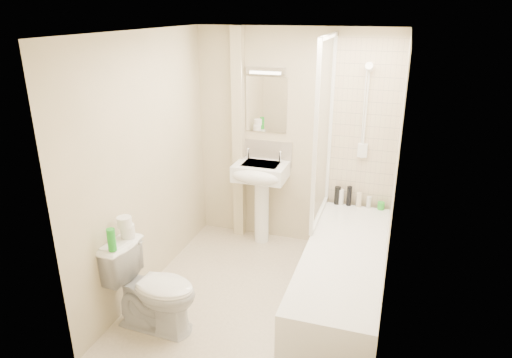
% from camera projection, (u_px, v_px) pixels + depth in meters
% --- Properties ---
extents(floor, '(2.50, 2.50, 0.00)m').
position_uv_depth(floor, '(259.00, 297.00, 4.32)').
color(floor, beige).
rests_on(floor, ground).
extents(wall_back, '(2.20, 0.02, 2.40)m').
position_uv_depth(wall_back, '(294.00, 141.00, 5.01)').
color(wall_back, beige).
rests_on(wall_back, ground).
extents(wall_left, '(0.02, 2.50, 2.40)m').
position_uv_depth(wall_left, '(146.00, 166.00, 4.21)').
color(wall_left, beige).
rests_on(wall_left, ground).
extents(wall_right, '(0.02, 2.50, 2.40)m').
position_uv_depth(wall_right, '(393.00, 194.00, 3.58)').
color(wall_right, beige).
rests_on(wall_right, ground).
extents(ceiling, '(2.20, 2.50, 0.02)m').
position_uv_depth(ceiling, '(260.00, 32.00, 3.47)').
color(ceiling, white).
rests_on(ceiling, wall_back).
extents(tile_back, '(0.70, 0.01, 1.75)m').
position_uv_depth(tile_back, '(365.00, 126.00, 4.71)').
color(tile_back, beige).
rests_on(tile_back, wall_back).
extents(tile_right, '(0.01, 2.10, 1.75)m').
position_uv_depth(tile_right, '(395.00, 162.00, 3.62)').
color(tile_right, beige).
rests_on(tile_right, wall_right).
extents(pipe_boxing, '(0.12, 0.12, 2.40)m').
position_uv_depth(pipe_boxing, '(239.00, 137.00, 5.13)').
color(pipe_boxing, beige).
rests_on(pipe_boxing, ground).
extents(splashback, '(0.60, 0.02, 0.30)m').
position_uv_depth(splashback, '(266.00, 153.00, 5.15)').
color(splashback, beige).
rests_on(splashback, wall_back).
extents(mirror, '(0.46, 0.01, 0.60)m').
position_uv_depth(mirror, '(266.00, 105.00, 4.95)').
color(mirror, white).
rests_on(mirror, wall_back).
extents(strip_light, '(0.42, 0.07, 0.07)m').
position_uv_depth(strip_light, '(266.00, 70.00, 4.80)').
color(strip_light, silver).
rests_on(strip_light, wall_back).
extents(bathtub, '(0.70, 2.10, 0.55)m').
position_uv_depth(bathtub, '(343.00, 277.00, 4.12)').
color(bathtub, white).
rests_on(bathtub, ground).
extents(shower_screen, '(0.04, 0.92, 1.80)m').
position_uv_depth(shower_screen, '(324.00, 131.00, 4.40)').
color(shower_screen, white).
rests_on(shower_screen, bathtub).
extents(shower_fixture, '(0.10, 0.16, 0.99)m').
position_uv_depth(shower_fixture, '(365.00, 115.00, 4.62)').
color(shower_fixture, white).
rests_on(shower_fixture, wall_back).
extents(pedestal_sink, '(0.57, 0.51, 1.10)m').
position_uv_depth(pedestal_sink, '(260.00, 181.00, 5.04)').
color(pedestal_sink, white).
rests_on(pedestal_sink, ground).
extents(bottle_black_a, '(0.06, 0.06, 0.20)m').
position_uv_depth(bottle_black_a, '(337.00, 195.00, 4.97)').
color(bottle_black_a, black).
rests_on(bottle_black_a, bathtub).
extents(bottle_white_a, '(0.06, 0.06, 0.17)m').
position_uv_depth(bottle_white_a, '(341.00, 197.00, 4.97)').
color(bottle_white_a, white).
rests_on(bottle_white_a, bathtub).
extents(bottle_black_b, '(0.05, 0.05, 0.22)m').
position_uv_depth(bottle_black_b, '(349.00, 196.00, 4.93)').
color(bottle_black_b, black).
rests_on(bottle_black_b, bathtub).
extents(bottle_blue, '(0.05, 0.05, 0.12)m').
position_uv_depth(bottle_blue, '(359.00, 201.00, 4.92)').
color(bottle_blue, navy).
rests_on(bottle_blue, bathtub).
extents(bottle_cream, '(0.06, 0.06, 0.16)m').
position_uv_depth(bottle_cream, '(359.00, 200.00, 4.91)').
color(bottle_cream, beige).
rests_on(bottle_cream, bathtub).
extents(bottle_white_b, '(0.05, 0.05, 0.13)m').
position_uv_depth(bottle_white_b, '(369.00, 202.00, 4.89)').
color(bottle_white_b, silver).
rests_on(bottle_white_b, bathtub).
extents(bottle_green, '(0.07, 0.07, 0.08)m').
position_uv_depth(bottle_green, '(381.00, 206.00, 4.86)').
color(bottle_green, green).
rests_on(bottle_green, bathtub).
extents(toilet, '(0.50, 0.79, 0.77)m').
position_uv_depth(toilet, '(154.00, 288.00, 3.80)').
color(toilet, white).
rests_on(toilet, ground).
extents(toilet_roll_lower, '(0.12, 0.12, 0.11)m').
position_uv_depth(toilet_roll_lower, '(128.00, 231.00, 3.81)').
color(toilet_roll_lower, white).
rests_on(toilet_roll_lower, toilet).
extents(toilet_roll_upper, '(0.12, 0.12, 0.09)m').
position_uv_depth(toilet_roll_upper, '(124.00, 222.00, 3.75)').
color(toilet_roll_upper, white).
rests_on(toilet_roll_upper, toilet_roll_lower).
extents(green_bottle, '(0.07, 0.07, 0.19)m').
position_uv_depth(green_bottle, '(112.00, 240.00, 3.59)').
color(green_bottle, green).
rests_on(green_bottle, toilet).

